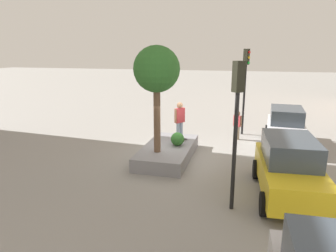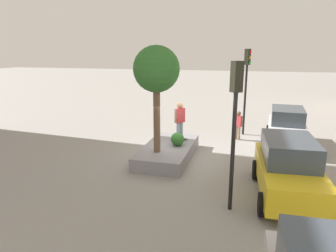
{
  "view_description": "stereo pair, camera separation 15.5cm",
  "coord_description": "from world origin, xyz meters",
  "px_view_note": "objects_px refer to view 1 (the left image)",
  "views": [
    {
      "loc": [
        12.76,
        3.0,
        4.71
      ],
      "look_at": [
        0.18,
        -0.2,
        1.47
      ],
      "focal_mm": 32.67,
      "sensor_mm": 36.0,
      "label": 1
    },
    {
      "loc": [
        12.72,
        3.15,
        4.71
      ],
      "look_at": [
        0.18,
        -0.2,
        1.47
      ],
      "focal_mm": 32.67,
      "sensor_mm": 36.0,
      "label": 2
    }
  ],
  "objects_px": {
    "skateboarder": "(180,118)",
    "plaza_tree": "(157,71)",
    "passerby_with_bag": "(237,123)",
    "planter_ledge": "(168,152)",
    "traffic_light_corner": "(236,111)",
    "police_car": "(286,127)",
    "traffic_light_median": "(245,77)",
    "taxi_cab": "(289,168)",
    "skateboard": "(179,140)"
  },
  "relations": [
    {
      "from": "police_car",
      "to": "taxi_cab",
      "type": "bearing_deg",
      "value": -5.3
    },
    {
      "from": "skateboarder",
      "to": "traffic_light_median",
      "type": "bearing_deg",
      "value": 146.12
    },
    {
      "from": "traffic_light_corner",
      "to": "traffic_light_median",
      "type": "xyz_separation_m",
      "value": [
        -8.81,
        0.16,
        0.22
      ]
    },
    {
      "from": "skateboarder",
      "to": "taxi_cab",
      "type": "bearing_deg",
      "value": 52.25
    },
    {
      "from": "police_car",
      "to": "traffic_light_corner",
      "type": "height_order",
      "value": "traffic_light_corner"
    },
    {
      "from": "skateboarder",
      "to": "traffic_light_corner",
      "type": "xyz_separation_m",
      "value": [
        4.66,
        2.63,
        1.36
      ]
    },
    {
      "from": "planter_ledge",
      "to": "police_car",
      "type": "height_order",
      "value": "police_car"
    },
    {
      "from": "traffic_light_corner",
      "to": "skateboarder",
      "type": "bearing_deg",
      "value": -150.57
    },
    {
      "from": "plaza_tree",
      "to": "traffic_light_median",
      "type": "bearing_deg",
      "value": 149.79
    },
    {
      "from": "police_car",
      "to": "passerby_with_bag",
      "type": "xyz_separation_m",
      "value": [
        -0.47,
        -2.38,
        -0.06
      ]
    },
    {
      "from": "skateboard",
      "to": "traffic_light_median",
      "type": "relative_size",
      "value": 0.16
    },
    {
      "from": "skateboard",
      "to": "plaza_tree",
      "type": "bearing_deg",
      "value": -19.69
    },
    {
      "from": "planter_ledge",
      "to": "skateboarder",
      "type": "bearing_deg",
      "value": 154.34
    },
    {
      "from": "traffic_light_median",
      "to": "passerby_with_bag",
      "type": "relative_size",
      "value": 3.07
    },
    {
      "from": "traffic_light_median",
      "to": "taxi_cab",
      "type": "bearing_deg",
      "value": 11.75
    },
    {
      "from": "planter_ledge",
      "to": "skateboard",
      "type": "bearing_deg",
      "value": 154.34
    },
    {
      "from": "traffic_light_corner",
      "to": "taxi_cab",
      "type": "bearing_deg",
      "value": 126.52
    },
    {
      "from": "passerby_with_bag",
      "to": "plaza_tree",
      "type": "bearing_deg",
      "value": -33.87
    },
    {
      "from": "skateboard",
      "to": "passerby_with_bag",
      "type": "distance_m",
      "value": 3.92
    },
    {
      "from": "plaza_tree",
      "to": "traffic_light_corner",
      "type": "xyz_separation_m",
      "value": [
        3.0,
        3.22,
        -0.89
      ]
    },
    {
      "from": "skateboarder",
      "to": "plaza_tree",
      "type": "bearing_deg",
      "value": -19.69
    },
    {
      "from": "police_car",
      "to": "traffic_light_corner",
      "type": "distance_m",
      "value": 7.8
    },
    {
      "from": "planter_ledge",
      "to": "plaza_tree",
      "type": "height_order",
      "value": "plaza_tree"
    },
    {
      "from": "plaza_tree",
      "to": "traffic_light_corner",
      "type": "height_order",
      "value": "plaza_tree"
    },
    {
      "from": "taxi_cab",
      "to": "passerby_with_bag",
      "type": "distance_m",
      "value": 6.62
    },
    {
      "from": "planter_ledge",
      "to": "traffic_light_corner",
      "type": "relative_size",
      "value": 0.96
    },
    {
      "from": "police_car",
      "to": "traffic_light_median",
      "type": "bearing_deg",
      "value": -127.8
    },
    {
      "from": "skateboard",
      "to": "traffic_light_corner",
      "type": "relative_size",
      "value": 0.17
    },
    {
      "from": "planter_ledge",
      "to": "skateboard",
      "type": "height_order",
      "value": "skateboard"
    },
    {
      "from": "plaza_tree",
      "to": "traffic_light_corner",
      "type": "distance_m",
      "value": 4.49
    },
    {
      "from": "planter_ledge",
      "to": "skateboard",
      "type": "xyz_separation_m",
      "value": [
        -0.75,
        0.36,
        0.34
      ]
    },
    {
      "from": "planter_ledge",
      "to": "taxi_cab",
      "type": "distance_m",
      "value": 5.45
    },
    {
      "from": "police_car",
      "to": "passerby_with_bag",
      "type": "bearing_deg",
      "value": -101.22
    },
    {
      "from": "traffic_light_corner",
      "to": "police_car",
      "type": "bearing_deg",
      "value": 162.38
    },
    {
      "from": "skateboard",
      "to": "taxi_cab",
      "type": "height_order",
      "value": "taxi_cab"
    },
    {
      "from": "plaza_tree",
      "to": "passerby_with_bag",
      "type": "relative_size",
      "value": 2.79
    },
    {
      "from": "skateboarder",
      "to": "passerby_with_bag",
      "type": "distance_m",
      "value": 3.99
    },
    {
      "from": "passerby_with_bag",
      "to": "planter_ledge",
      "type": "bearing_deg",
      "value": -37.66
    },
    {
      "from": "planter_ledge",
      "to": "police_car",
      "type": "xyz_separation_m",
      "value": [
        -3.27,
        5.27,
        0.68
      ]
    },
    {
      "from": "traffic_light_corner",
      "to": "traffic_light_median",
      "type": "height_order",
      "value": "traffic_light_median"
    },
    {
      "from": "police_car",
      "to": "plaza_tree",
      "type": "bearing_deg",
      "value": -52.8
    },
    {
      "from": "taxi_cab",
      "to": "plaza_tree",
      "type": "bearing_deg",
      "value": -109.15
    },
    {
      "from": "skateboarder",
      "to": "traffic_light_corner",
      "type": "distance_m",
      "value": 5.52
    },
    {
      "from": "planter_ledge",
      "to": "traffic_light_median",
      "type": "xyz_separation_m",
      "value": [
        -4.91,
        3.15,
        2.95
      ]
    },
    {
      "from": "planter_ledge",
      "to": "traffic_light_median",
      "type": "bearing_deg",
      "value": 147.29
    },
    {
      "from": "plaza_tree",
      "to": "traffic_light_corner",
      "type": "relative_size",
      "value": 0.98
    },
    {
      "from": "police_car",
      "to": "traffic_light_corner",
      "type": "relative_size",
      "value": 0.94
    },
    {
      "from": "planter_ledge",
      "to": "passerby_with_bag",
      "type": "bearing_deg",
      "value": 142.34
    },
    {
      "from": "plaza_tree",
      "to": "taxi_cab",
      "type": "relative_size",
      "value": 1.0
    },
    {
      "from": "plaza_tree",
      "to": "skateboard",
      "type": "xyz_separation_m",
      "value": [
        -1.66,
        0.59,
        -3.29
      ]
    }
  ]
}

